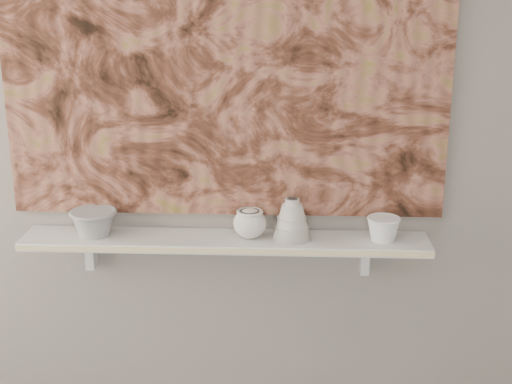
# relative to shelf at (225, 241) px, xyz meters

# --- Properties ---
(wall_back) EXTENTS (3.60, 0.00, 3.60)m
(wall_back) POSITION_rel_shelf_xyz_m (0.00, 0.09, 0.44)
(wall_back) COLOR gray
(wall_back) RESTS_ON floor
(shelf) EXTENTS (1.40, 0.18, 0.03)m
(shelf) POSITION_rel_shelf_xyz_m (0.00, 0.00, 0.00)
(shelf) COLOR silver
(shelf) RESTS_ON wall_back
(shelf_stripe) EXTENTS (1.40, 0.01, 0.02)m
(shelf_stripe) POSITION_rel_shelf_xyz_m (0.00, -0.09, 0.00)
(shelf_stripe) COLOR beige
(shelf_stripe) RESTS_ON shelf
(bracket_left) EXTENTS (0.03, 0.06, 0.12)m
(bracket_left) POSITION_rel_shelf_xyz_m (-0.49, 0.06, -0.07)
(bracket_left) COLOR silver
(bracket_left) RESTS_ON wall_back
(bracket_right) EXTENTS (0.03, 0.06, 0.12)m
(bracket_right) POSITION_rel_shelf_xyz_m (0.49, 0.06, -0.07)
(bracket_right) COLOR silver
(bracket_right) RESTS_ON wall_back
(painting) EXTENTS (1.50, 0.02, 1.10)m
(painting) POSITION_rel_shelf_xyz_m (0.00, 0.08, 0.62)
(painting) COLOR brown
(painting) RESTS_ON wall_back
(house_motif) EXTENTS (0.09, 0.00, 0.08)m
(house_motif) POSITION_rel_shelf_xyz_m (0.45, 0.07, 0.32)
(house_motif) COLOR black
(house_motif) RESTS_ON painting
(bowl_grey) EXTENTS (0.21, 0.21, 0.09)m
(bowl_grey) POSITION_rel_shelf_xyz_m (-0.45, 0.00, 0.06)
(bowl_grey) COLOR gray
(bowl_grey) RESTS_ON shelf
(cup_cream) EXTENTS (0.15, 0.15, 0.10)m
(cup_cream) POSITION_rel_shelf_xyz_m (0.09, 0.00, 0.07)
(cup_cream) COLOR white
(cup_cream) RESTS_ON shelf
(bell_vessel) EXTENTS (0.13, 0.13, 0.14)m
(bell_vessel) POSITION_rel_shelf_xyz_m (0.23, 0.00, 0.09)
(bell_vessel) COLOR beige
(bell_vessel) RESTS_ON shelf
(bowl_white) EXTENTS (0.14, 0.14, 0.08)m
(bowl_white) POSITION_rel_shelf_xyz_m (0.54, 0.00, 0.06)
(bowl_white) COLOR white
(bowl_white) RESTS_ON shelf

